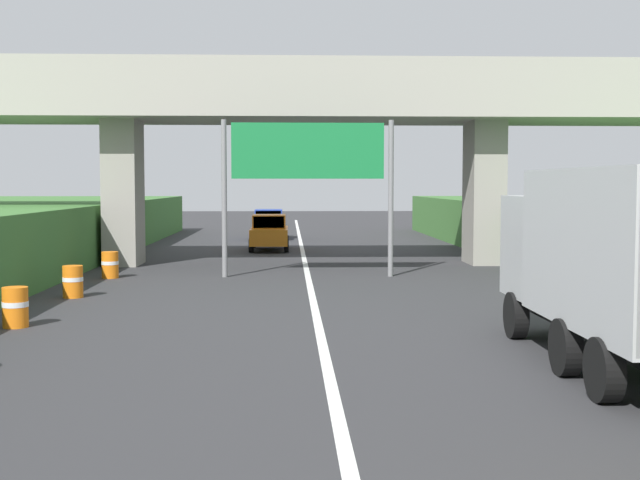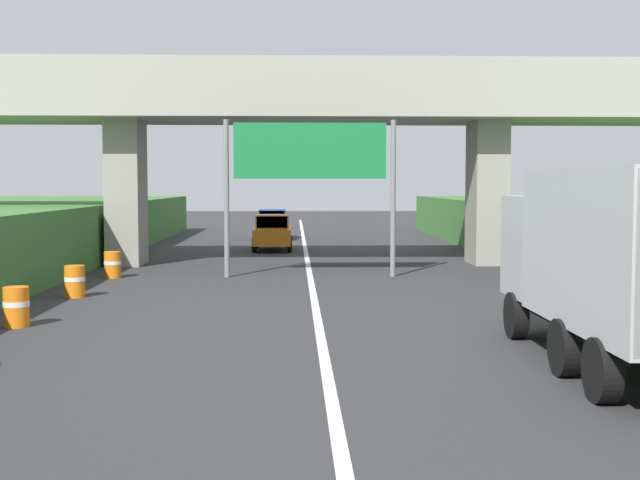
# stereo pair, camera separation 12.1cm
# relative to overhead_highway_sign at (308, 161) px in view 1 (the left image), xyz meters

# --- Properties ---
(lane_centre_stripe) EXTENTS (0.20, 95.17, 0.01)m
(lane_centre_stripe) POSITION_rel_overhead_highway_sign_xyz_m (0.00, -2.32, -3.96)
(lane_centre_stripe) COLOR white
(lane_centre_stripe) RESTS_ON ground
(overpass_bridge) EXTENTS (40.00, 4.80, 7.87)m
(overpass_bridge) POSITION_rel_overhead_highway_sign_xyz_m (0.00, 4.57, 1.98)
(overpass_bridge) COLOR #9E998E
(overpass_bridge) RESTS_ON ground
(overhead_highway_sign) EXTENTS (5.88, 0.18, 5.37)m
(overhead_highway_sign) POSITION_rel_overhead_highway_sign_xyz_m (0.00, 0.00, 0.00)
(overhead_highway_sign) COLOR slate
(overhead_highway_sign) RESTS_ON ground
(truck_silver) EXTENTS (2.44, 7.30, 3.44)m
(truck_silver) POSITION_rel_overhead_highway_sign_xyz_m (4.99, -14.46, -2.03)
(truck_silver) COLOR black
(truck_silver) RESTS_ON ground
(car_blue) EXTENTS (1.86, 4.10, 1.72)m
(car_blue) POSITION_rel_overhead_highway_sign_xyz_m (-1.81, 19.97, -3.11)
(car_blue) COLOR #233D9E
(car_blue) RESTS_ON ground
(car_orange) EXTENTS (1.86, 4.10, 1.72)m
(car_orange) POSITION_rel_overhead_highway_sign_xyz_m (-1.58, 11.58, -3.11)
(car_orange) COLOR orange
(car_orange) RESTS_ON ground
(construction_barrel_3) EXTENTS (0.57, 0.57, 0.90)m
(construction_barrel_3) POSITION_rel_overhead_highway_sign_xyz_m (-6.74, -9.92, -3.51)
(construction_barrel_3) COLOR orange
(construction_barrel_3) RESTS_ON ground
(construction_barrel_4) EXTENTS (0.57, 0.57, 0.90)m
(construction_barrel_4) POSITION_rel_overhead_highway_sign_xyz_m (-6.72, -5.04, -3.51)
(construction_barrel_4) COLOR orange
(construction_barrel_4) RESTS_ON ground
(construction_barrel_5) EXTENTS (0.57, 0.57, 0.90)m
(construction_barrel_5) POSITION_rel_overhead_highway_sign_xyz_m (-6.71, -0.17, -3.51)
(construction_barrel_5) COLOR orange
(construction_barrel_5) RESTS_ON ground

